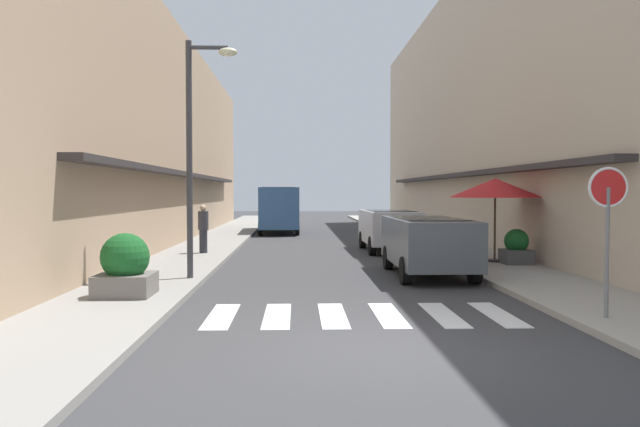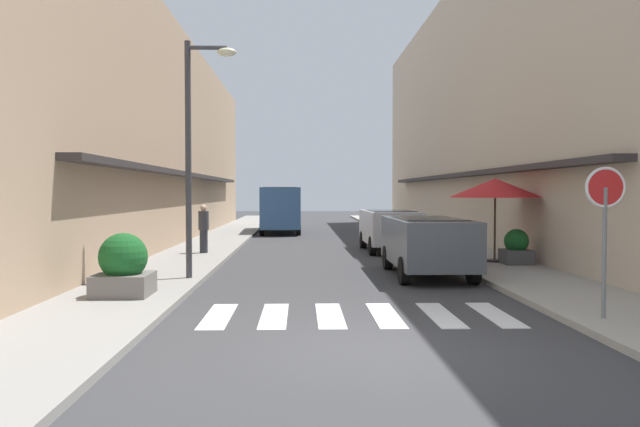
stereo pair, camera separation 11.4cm
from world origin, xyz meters
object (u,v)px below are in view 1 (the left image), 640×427
Objects in this scene: street_lamp at (197,134)px; cafe_umbrella at (495,188)px; pedestrian_walking_near at (203,228)px; round_street_sign at (608,203)px; parked_car_near at (428,240)px; planter_midblock at (516,248)px; delivery_van at (279,206)px; planter_corner at (125,267)px; parked_car_mid at (389,226)px.

street_lamp reaches higher than cafe_umbrella.
round_street_sign is at bearing 123.57° from pedestrian_walking_near.
round_street_sign is at bearing -74.32° from parked_car_near.
parked_car_near is 3.26m from planter_midblock.
street_lamp is (-1.34, -17.49, 2.05)m from delivery_van.
round_street_sign is at bearing -16.34° from planter_corner.
planter_corner is 1.25× the size of planter_midblock.
delivery_van reaches higher than planter_corner.
round_street_sign is 1.52× the size of pedestrian_walking_near.
delivery_van is at bearing 104.72° from round_street_sign.
cafe_umbrella is at bearing -61.13° from parked_car_mid.
street_lamp is 8.64m from cafe_umbrella.
planter_midblock is 9.81m from pedestrian_walking_near.
delivery_van is 2.09× the size of cafe_umbrella.
cafe_umbrella is 2.16× the size of planter_corner.
delivery_van is (-4.25, 10.09, 0.49)m from parked_car_mid.
planter_midblock is at bearing 16.67° from street_lamp.
street_lamp is 5.63× the size of planter_midblock.
delivery_van is at bearing 115.29° from planter_midblock.
cafe_umbrella is at bearing 128.72° from planter_midblock.
delivery_van is 16.58m from planter_midblock.
parked_car_near is at bearing 105.68° from round_street_sign.
delivery_van is 11.75m from pedestrian_walking_near.
round_street_sign is at bearing -75.28° from delivery_van.
cafe_umbrella is (2.39, -4.33, 1.31)m from parked_car_mid.
parked_car_mid is 2.54× the size of pedestrian_walking_near.
delivery_van is at bearing 104.38° from parked_car_near.
delivery_van is at bearing 83.28° from planter_corner.
parked_car_near is 6.47m from parked_car_mid.
street_lamp is at bearing 94.51° from pedestrian_walking_near.
planter_corner is 0.77× the size of pedestrian_walking_near.
parked_car_mid is at bearing 120.08° from planter_midblock.
cafe_umbrella is at bearing 158.91° from pedestrian_walking_near.
cafe_umbrella reaches higher than planter_corner.
planter_corner is at bearing -96.72° from delivery_van.
cafe_umbrella reaches higher than delivery_van.
cafe_umbrella is at bearing 31.54° from planter_corner.
round_street_sign is 7.61m from planter_midblock.
street_lamp is 9.25m from planter_midblock.
street_lamp reaches higher than pedestrian_walking_near.
parked_car_near is 17.10m from delivery_van.
pedestrian_walking_near is (-7.99, 10.80, -1.01)m from round_street_sign.
parked_car_near is 2.72× the size of pedestrian_walking_near.
planter_corner is at bearing -123.82° from parked_car_mid.
planter_midblock is (9.42, 4.97, -0.11)m from planter_corner.
round_street_sign is 8.83m from street_lamp.
planter_corner is (-8.99, -5.52, -1.56)m from cafe_umbrella.
round_street_sign is (5.87, -22.35, 0.54)m from delivery_van.
parked_car_near is at bearing 9.41° from street_lamp.
delivery_van reaches higher than planter_midblock.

